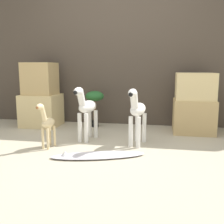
{
  "coord_description": "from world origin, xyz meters",
  "views": [
    {
      "loc": [
        0.74,
        -2.84,
        0.98
      ],
      "look_at": [
        0.12,
        0.48,
        0.4
      ],
      "focal_mm": 42.0,
      "sensor_mm": 36.0,
      "label": 1
    }
  ],
  "objects_px": {
    "surfboard": "(97,155)",
    "potted_palm_front": "(95,99)",
    "zebra_left": "(86,109)",
    "giraffe_figurine": "(47,123)",
    "zebra_right": "(137,112)"
  },
  "relations": [
    {
      "from": "surfboard",
      "to": "potted_palm_front",
      "type": "bearing_deg",
      "value": 105.32
    },
    {
      "from": "surfboard",
      "to": "zebra_right",
      "type": "bearing_deg",
      "value": 53.35
    },
    {
      "from": "zebra_left",
      "to": "potted_palm_front",
      "type": "distance_m",
      "value": 0.84
    },
    {
      "from": "zebra_right",
      "to": "potted_palm_front",
      "type": "xyz_separation_m",
      "value": [
        -0.79,
        0.94,
        0.04
      ]
    },
    {
      "from": "zebra_right",
      "to": "giraffe_figurine",
      "type": "xyz_separation_m",
      "value": [
        -1.06,
        -0.32,
        -0.12
      ]
    },
    {
      "from": "zebra_left",
      "to": "giraffe_figurine",
      "type": "height_order",
      "value": "zebra_left"
    },
    {
      "from": "zebra_right",
      "to": "surfboard",
      "type": "height_order",
      "value": "zebra_right"
    },
    {
      "from": "zebra_right",
      "to": "surfboard",
      "type": "relative_size",
      "value": 0.68
    },
    {
      "from": "zebra_right",
      "to": "potted_palm_front",
      "type": "height_order",
      "value": "zebra_right"
    },
    {
      "from": "zebra_right",
      "to": "zebra_left",
      "type": "bearing_deg",
      "value": 171.18
    },
    {
      "from": "zebra_right",
      "to": "zebra_left",
      "type": "relative_size",
      "value": 1.0
    },
    {
      "from": "giraffe_figurine",
      "to": "potted_palm_front",
      "type": "xyz_separation_m",
      "value": [
        0.28,
        1.26,
        0.15
      ]
    },
    {
      "from": "zebra_left",
      "to": "surfboard",
      "type": "xyz_separation_m",
      "value": [
        0.3,
        -0.63,
        -0.41
      ]
    },
    {
      "from": "zebra_left",
      "to": "giraffe_figurine",
      "type": "xyz_separation_m",
      "value": [
        -0.37,
        -0.43,
        -0.12
      ]
    },
    {
      "from": "potted_palm_front",
      "to": "surfboard",
      "type": "bearing_deg",
      "value": -74.68
    }
  ]
}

